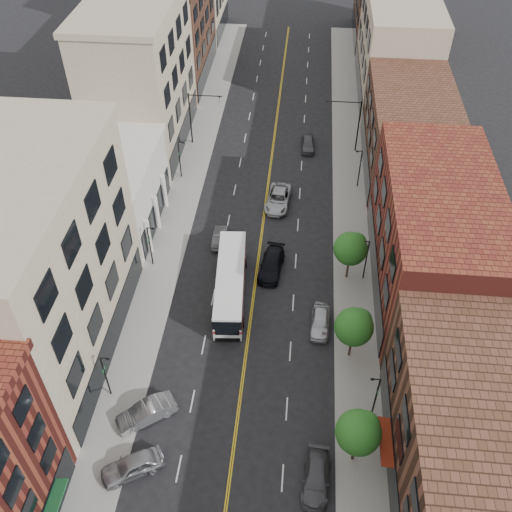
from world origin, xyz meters
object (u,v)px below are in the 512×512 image
(car_parked_far, at_px, (320,321))
(car_lane_behind, at_px, (220,237))
(car_parked_mid, at_px, (316,478))
(car_angle_b, at_px, (146,413))
(car_lane_a, at_px, (271,265))
(car_lane_b, at_px, (278,199))
(car_angle_a, at_px, (132,466))
(car_lane_c, at_px, (308,144))
(city_bus, at_px, (231,282))

(car_parked_far, distance_m, car_lane_behind, 15.74)
(car_parked_mid, bearing_deg, car_angle_b, 167.19)
(car_parked_mid, relative_size, car_parked_far, 1.08)
(car_lane_a, bearing_deg, car_lane_b, 96.66)
(car_angle_a, relative_size, car_lane_a, 0.87)
(car_lane_c, bearing_deg, car_angle_b, -109.11)
(car_angle_a, xyz_separation_m, car_lane_c, (12.07, 46.62, -0.08))
(car_parked_far, bearing_deg, car_angle_b, -138.94)
(car_angle_b, xyz_separation_m, car_lane_behind, (2.93, 22.24, -0.14))
(car_parked_far, relative_size, car_lane_b, 0.75)
(car_angle_b, distance_m, car_lane_c, 43.74)
(car_angle_a, xyz_separation_m, car_lane_behind, (2.93, 26.82, -0.14))
(car_parked_far, bearing_deg, car_lane_a, 128.46)
(car_lane_behind, bearing_deg, car_lane_a, 144.44)
(city_bus, bearing_deg, car_angle_a, -109.34)
(car_parked_mid, relative_size, car_lane_b, 0.81)
(car_lane_behind, xyz_separation_m, car_lane_a, (5.97, -3.98, 0.13))
(car_lane_behind, xyz_separation_m, car_lane_b, (5.97, 7.29, 0.15))
(city_bus, height_order, car_parked_mid, city_bus)
(car_angle_a, distance_m, car_lane_b, 35.25)
(car_parked_mid, xyz_separation_m, car_lane_b, (-5.00, 33.72, 0.13))
(car_parked_mid, bearing_deg, car_parked_far, 93.39)
(car_parked_far, relative_size, car_lane_a, 0.81)
(city_bus, relative_size, car_lane_b, 2.08)
(city_bus, bearing_deg, car_lane_behind, 101.56)
(city_bus, relative_size, car_lane_behind, 3.02)
(car_lane_b, bearing_deg, car_lane_behind, -124.38)
(car_parked_far, bearing_deg, car_lane_behind, 137.68)
(car_parked_far, xyz_separation_m, car_lane_b, (-5.15, 18.44, 0.06))
(car_angle_a, distance_m, car_lane_c, 48.16)
(city_bus, xyz_separation_m, car_angle_a, (-5.14, -19.01, -1.00))
(car_lane_behind, bearing_deg, car_lane_c, -116.62)
(car_lane_a, bearing_deg, car_angle_a, -104.63)
(car_parked_far, height_order, car_lane_a, car_lane_a)
(car_parked_mid, relative_size, car_lane_behind, 1.18)
(car_parked_far, height_order, car_lane_c, car_parked_far)
(car_parked_mid, xyz_separation_m, car_lane_behind, (-10.97, 26.42, -0.03))
(car_parked_mid, distance_m, car_lane_c, 46.26)
(car_parked_mid, bearing_deg, car_lane_behind, 116.48)
(car_lane_behind, bearing_deg, car_parked_far, 133.07)
(city_bus, height_order, car_parked_far, city_bus)
(city_bus, distance_m, car_angle_b, 15.35)
(car_parked_far, distance_m, car_lane_a, 8.82)
(car_lane_b, bearing_deg, car_parked_mid, -76.64)
(car_angle_b, bearing_deg, car_lane_b, 127.56)
(car_lane_behind, relative_size, car_lane_b, 0.69)
(city_bus, distance_m, car_lane_behind, 8.20)
(car_lane_b, bearing_deg, car_lane_c, 80.70)
(city_bus, distance_m, car_parked_far, 9.57)
(car_lane_b, bearing_deg, city_bus, -99.07)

